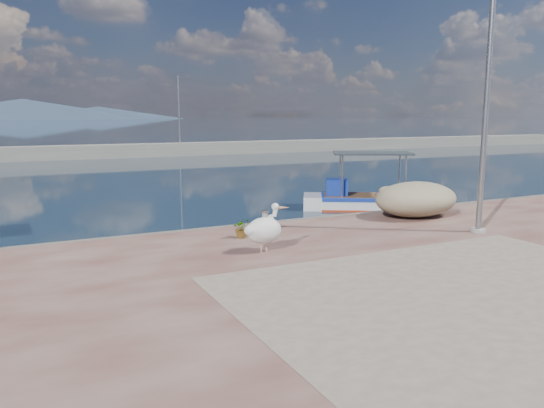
{
  "coord_description": "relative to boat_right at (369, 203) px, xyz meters",
  "views": [
    {
      "loc": [
        -6.65,
        -9.68,
        3.82
      ],
      "look_at": [
        0.0,
        3.8,
        1.3
      ],
      "focal_mm": 35.0,
      "sensor_mm": 36.0,
      "label": 1
    }
  ],
  "objects": [
    {
      "name": "ground",
      "position": [
        -6.55,
        -7.95,
        -0.21
      ],
      "size": [
        1400.0,
        1400.0,
        0.0
      ],
      "primitive_type": "plane",
      "color": "#162635",
      "rests_on": "ground"
    },
    {
      "name": "quay_patch",
      "position": [
        -5.55,
        -10.95,
        0.29
      ],
      "size": [
        9.0,
        7.0,
        0.01
      ],
      "primitive_type": "cube",
      "color": "gray",
      "rests_on": "quay"
    },
    {
      "name": "breakwater",
      "position": [
        -6.55,
        32.05,
        0.39
      ],
      "size": [
        120.0,
        2.2,
        7.5
      ],
      "color": "gray",
      "rests_on": "ground"
    },
    {
      "name": "mountains",
      "position": [
        -2.16,
        642.05,
        9.3
      ],
      "size": [
        370.0,
        280.0,
        22.0
      ],
      "color": "#28384C",
      "rests_on": "ground"
    },
    {
      "name": "boat_right",
      "position": [
        0.0,
        0.0,
        0.0
      ],
      "size": [
        5.83,
        4.45,
        2.73
      ],
      "rotation": [
        0.0,
        0.0,
        -0.53
      ],
      "color": "white",
      "rests_on": "ground"
    },
    {
      "name": "pelican",
      "position": [
        -7.75,
        -6.18,
        0.85
      ],
      "size": [
        1.24,
        0.66,
        1.19
      ],
      "rotation": [
        0.0,
        0.0,
        0.11
      ],
      "color": "tan",
      "rests_on": "quay"
    },
    {
      "name": "lamp_post",
      "position": [
        -1.27,
        -6.86,
        3.59
      ],
      "size": [
        0.44,
        0.96,
        7.0
      ],
      "color": "gray",
      "rests_on": "quay"
    },
    {
      "name": "bollard_near",
      "position": [
        -6.84,
        -4.29,
        0.65
      ],
      "size": [
        0.22,
        0.22,
        0.66
      ],
      "color": "gray",
      "rests_on": "quay"
    },
    {
      "name": "potted_plant",
      "position": [
        -7.66,
        -4.52,
        0.56
      ],
      "size": [
        0.6,
        0.56,
        0.54
      ],
      "primitive_type": "imported",
      "rotation": [
        0.0,
        0.0,
        -0.36
      ],
      "color": "#33722D",
      "rests_on": "quay"
    },
    {
      "name": "net_pile_c",
      "position": [
        -1.26,
        -4.21,
        0.87
      ],
      "size": [
        2.95,
        2.11,
        1.16
      ],
      "primitive_type": "ellipsoid",
      "color": "tan",
      "rests_on": "quay"
    }
  ]
}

